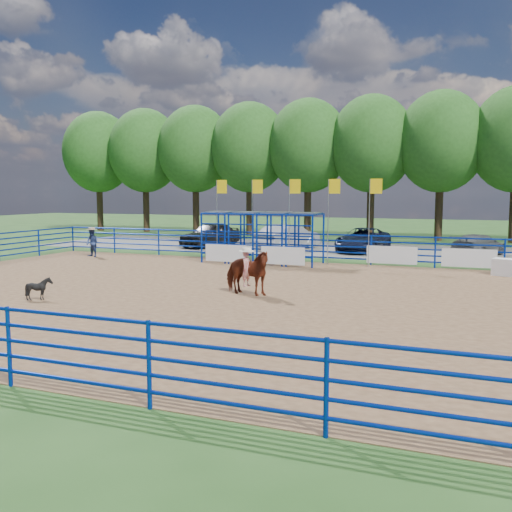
% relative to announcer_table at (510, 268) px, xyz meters
% --- Properties ---
extents(ground, '(120.00, 120.00, 0.00)m').
position_rel_announcer_table_xyz_m(ground, '(-9.18, -8.42, -0.39)').
color(ground, '#355F26').
rests_on(ground, ground).
extents(arena_dirt, '(30.00, 20.00, 0.02)m').
position_rel_announcer_table_xyz_m(arena_dirt, '(-9.18, -8.42, -0.38)').
color(arena_dirt, olive).
rests_on(arena_dirt, ground).
extents(gravel_strip, '(40.00, 10.00, 0.01)m').
position_rel_announcer_table_xyz_m(gravel_strip, '(-9.18, 8.58, -0.38)').
color(gravel_strip, slate).
rests_on(gravel_strip, ground).
extents(announcer_table, '(1.51, 1.05, 0.73)m').
position_rel_announcer_table_xyz_m(announcer_table, '(0.00, 0.00, 0.00)').
color(announcer_table, white).
rests_on(announcer_table, arena_dirt).
extents(horse_and_rider, '(2.01, 1.16, 2.26)m').
position_rel_announcer_table_xyz_m(horse_and_rider, '(-8.69, -8.21, 0.50)').
color(horse_and_rider, maroon).
rests_on(horse_and_rider, arena_dirt).
extents(calf, '(0.83, 0.77, 0.78)m').
position_rel_announcer_table_xyz_m(calf, '(-14.70, -11.64, 0.02)').
color(calf, black).
rests_on(calf, arena_dirt).
extents(spectator_cowboy, '(0.86, 0.74, 1.60)m').
position_rel_announcer_table_xyz_m(spectator_cowboy, '(-21.11, -0.56, 0.44)').
color(spectator_cowboy, navy).
rests_on(spectator_cowboy, arena_dirt).
extents(car_a, '(2.85, 4.98, 1.60)m').
position_rel_announcer_table_xyz_m(car_a, '(-17.71, 7.21, 0.42)').
color(car_a, black).
rests_on(car_a, gravel_strip).
extents(car_b, '(3.19, 5.01, 1.56)m').
position_rel_announcer_table_xyz_m(car_b, '(-12.42, 7.46, 0.40)').
color(car_b, gray).
rests_on(car_b, gravel_strip).
extents(car_c, '(2.80, 5.27, 1.41)m').
position_rel_announcer_table_xyz_m(car_c, '(-7.81, 7.87, 0.33)').
color(car_c, black).
rests_on(car_c, gravel_strip).
extents(car_d, '(3.26, 4.55, 1.22)m').
position_rel_announcer_table_xyz_m(car_d, '(-1.34, 7.90, 0.24)').
color(car_d, '#5C5C5F').
rests_on(car_d, gravel_strip).
extents(perimeter_fence, '(30.10, 20.10, 1.50)m').
position_rel_announcer_table_xyz_m(perimeter_fence, '(-9.18, -8.42, 0.36)').
color(perimeter_fence, '#072BAA').
rests_on(perimeter_fence, ground).
extents(chute_assembly, '(19.32, 2.41, 4.20)m').
position_rel_announcer_table_xyz_m(chute_assembly, '(-11.08, 0.42, 0.87)').
color(chute_assembly, '#072BAA').
rests_on(chute_assembly, ground).
extents(treeline, '(56.40, 6.40, 11.24)m').
position_rel_announcer_table_xyz_m(treeline, '(-9.18, 17.58, 7.15)').
color(treeline, '#3F2B19').
rests_on(treeline, ground).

